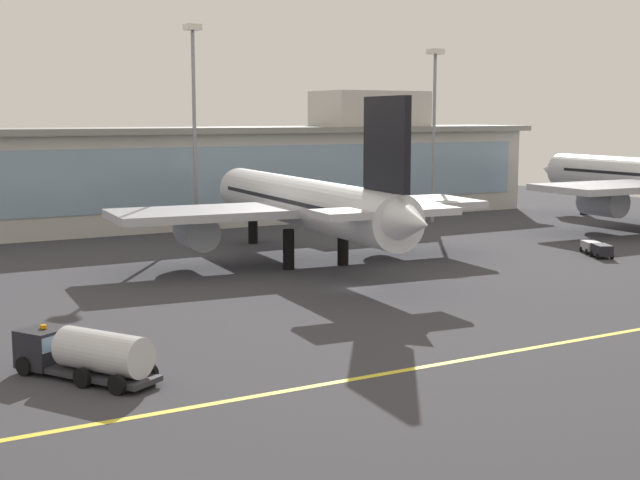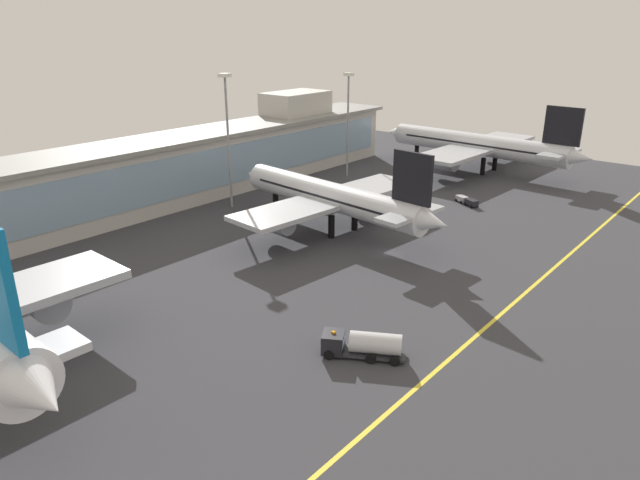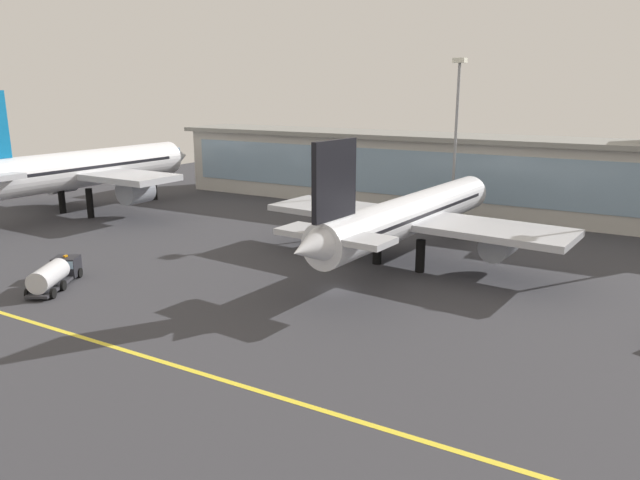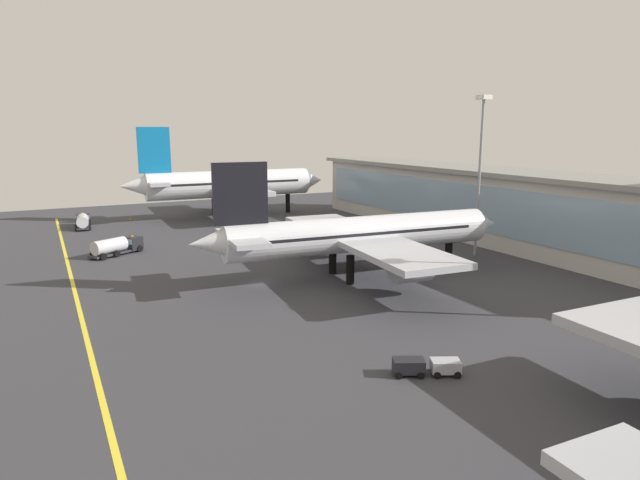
{
  "view_description": "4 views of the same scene",
  "coord_description": "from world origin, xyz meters",
  "px_view_note": "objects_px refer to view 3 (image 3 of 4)",
  "views": [
    {
      "loc": [
        -39.14,
        -62.4,
        14.65
      ],
      "look_at": [
        1.64,
        8.71,
        3.03
      ],
      "focal_mm": 49.32,
      "sensor_mm": 36.0,
      "label": 1
    },
    {
      "loc": [
        -71.07,
        -45.57,
        33.89
      ],
      "look_at": [
        -8.89,
        6.64,
        3.18
      ],
      "focal_mm": 32.26,
      "sensor_mm": 36.0,
      "label": 2
    },
    {
      "loc": [
        28.82,
        -53.09,
        21.02
      ],
      "look_at": [
        -3.05,
        1.98,
        4.72
      ],
      "focal_mm": 33.36,
      "sensor_mm": 36.0,
      "label": 3
    },
    {
      "loc": [
        64.85,
        -24.7,
        20.14
      ],
      "look_at": [
        -1.37,
        9.83,
        4.81
      ],
      "focal_mm": 30.25,
      "sensor_mm": 36.0,
      "label": 4
    }
  ],
  "objects_px": {
    "airliner_near_right": "(410,216)",
    "fuel_tanker_truck": "(55,273)",
    "airliner_near_left": "(87,169)",
    "apron_light_mast_centre": "(457,119)"
  },
  "relations": [
    {
      "from": "airliner_near_left",
      "to": "airliner_near_right",
      "type": "relative_size",
      "value": 1.04
    },
    {
      "from": "fuel_tanker_truck",
      "to": "apron_light_mast_centre",
      "type": "xyz_separation_m",
      "value": [
        27.57,
        51.5,
        14.91
      ]
    },
    {
      "from": "fuel_tanker_truck",
      "to": "airliner_near_right",
      "type": "bearing_deg",
      "value": -76.91
    },
    {
      "from": "airliner_near_right",
      "to": "fuel_tanker_truck",
      "type": "relative_size",
      "value": 5.16
    },
    {
      "from": "fuel_tanker_truck",
      "to": "apron_light_mast_centre",
      "type": "bearing_deg",
      "value": -58.34
    },
    {
      "from": "airliner_near_right",
      "to": "fuel_tanker_truck",
      "type": "height_order",
      "value": "airliner_near_right"
    },
    {
      "from": "fuel_tanker_truck",
      "to": "apron_light_mast_centre",
      "type": "relative_size",
      "value": 0.36
    },
    {
      "from": "airliner_near_left",
      "to": "fuel_tanker_truck",
      "type": "relative_size",
      "value": 5.37
    },
    {
      "from": "airliner_near_right",
      "to": "airliner_near_left",
      "type": "bearing_deg",
      "value": 94.3
    },
    {
      "from": "airliner_near_right",
      "to": "apron_light_mast_centre",
      "type": "xyz_separation_m",
      "value": [
        -2.18,
        23.5,
        10.5
      ]
    }
  ]
}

